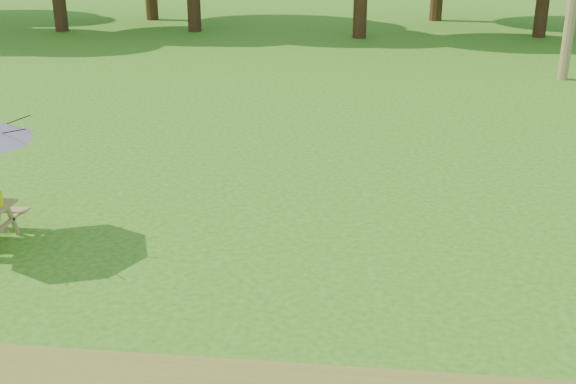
# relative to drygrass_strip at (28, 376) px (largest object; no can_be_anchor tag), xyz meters

# --- Properties ---
(ground) EXTENTS (120.00, 120.00, 0.00)m
(ground) POSITION_rel_drygrass_strip_xyz_m (0.00, 2.80, -0.00)
(ground) COLOR #237215
(ground) RESTS_ON ground
(drygrass_strip) EXTENTS (120.00, 1.20, 0.01)m
(drygrass_strip) POSITION_rel_drygrass_strip_xyz_m (0.00, 0.00, 0.00)
(drygrass_strip) COLOR olive
(drygrass_strip) RESTS_ON ground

